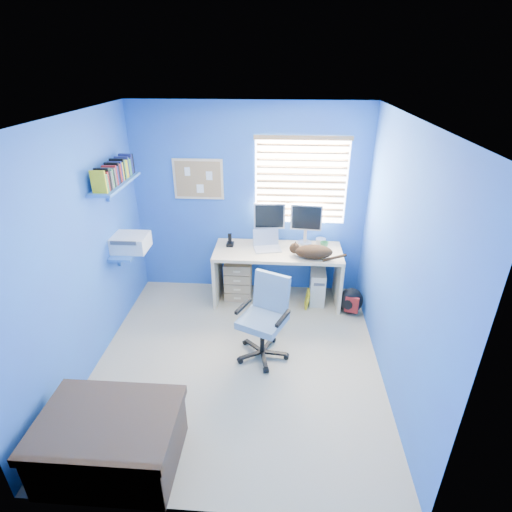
# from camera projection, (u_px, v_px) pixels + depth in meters

# --- Properties ---
(floor) EXTENTS (3.00, 3.20, 0.00)m
(floor) POSITION_uv_depth(u_px,v_px,m) (238.00, 361.00, 4.30)
(floor) COLOR tan
(floor) RESTS_ON ground
(ceiling) EXTENTS (3.00, 3.20, 0.00)m
(ceiling) POSITION_uv_depth(u_px,v_px,m) (232.00, 118.00, 3.19)
(ceiling) COLOR white
(ceiling) RESTS_ON wall_back
(wall_back) EXTENTS (3.00, 0.01, 2.50)m
(wall_back) POSITION_uv_depth(u_px,v_px,m) (250.00, 202.00, 5.17)
(wall_back) COLOR blue
(wall_back) RESTS_ON ground
(wall_front) EXTENTS (3.00, 0.01, 2.50)m
(wall_front) POSITION_uv_depth(u_px,v_px,m) (204.00, 381.00, 2.32)
(wall_front) COLOR blue
(wall_front) RESTS_ON ground
(wall_left) EXTENTS (0.01, 3.20, 2.50)m
(wall_left) POSITION_uv_depth(u_px,v_px,m) (81.00, 253.00, 3.84)
(wall_left) COLOR blue
(wall_left) RESTS_ON ground
(wall_right) EXTENTS (0.01, 3.20, 2.50)m
(wall_right) POSITION_uv_depth(u_px,v_px,m) (398.00, 263.00, 3.65)
(wall_right) COLOR blue
(wall_right) RESTS_ON ground
(desk) EXTENTS (1.62, 0.65, 0.74)m
(desk) POSITION_uv_depth(u_px,v_px,m) (277.00, 276.00, 5.24)
(desk) COLOR #DDB988
(desk) RESTS_ON floor
(laptop) EXTENTS (0.38, 0.33, 0.22)m
(laptop) POSITION_uv_depth(u_px,v_px,m) (267.00, 241.00, 5.04)
(laptop) COLOR silver
(laptop) RESTS_ON desk
(monitor_left) EXTENTS (0.41, 0.15, 0.54)m
(monitor_left) POSITION_uv_depth(u_px,v_px,m) (269.00, 223.00, 5.18)
(monitor_left) COLOR silver
(monitor_left) RESTS_ON desk
(monitor_right) EXTENTS (0.41, 0.15, 0.54)m
(monitor_right) POSITION_uv_depth(u_px,v_px,m) (306.00, 224.00, 5.14)
(monitor_right) COLOR silver
(monitor_right) RESTS_ON desk
(phone) EXTENTS (0.09, 0.11, 0.17)m
(phone) POSITION_uv_depth(u_px,v_px,m) (230.00, 240.00, 5.15)
(phone) COLOR black
(phone) RESTS_ON desk
(mug) EXTENTS (0.10, 0.09, 0.10)m
(mug) POSITION_uv_depth(u_px,v_px,m) (324.00, 246.00, 5.07)
(mug) COLOR #317F46
(mug) RESTS_ON desk
(cd_spindle) EXTENTS (0.13, 0.13, 0.07)m
(cd_spindle) POSITION_uv_depth(u_px,v_px,m) (321.00, 241.00, 5.24)
(cd_spindle) COLOR silver
(cd_spindle) RESTS_ON desk
(cat) EXTENTS (0.50, 0.35, 0.16)m
(cat) POSITION_uv_depth(u_px,v_px,m) (314.00, 252.00, 4.84)
(cat) COLOR black
(cat) RESTS_ON desk
(tower_pc) EXTENTS (0.21, 0.45, 0.45)m
(tower_pc) POSITION_uv_depth(u_px,v_px,m) (317.00, 285.00, 5.31)
(tower_pc) COLOR beige
(tower_pc) RESTS_ON floor
(drawer_boxes) EXTENTS (0.35, 0.28, 0.54)m
(drawer_boxes) POSITION_uv_depth(u_px,v_px,m) (238.00, 280.00, 5.33)
(drawer_boxes) COLOR tan
(drawer_boxes) RESTS_ON floor
(yellow_book) EXTENTS (0.03, 0.17, 0.24)m
(yellow_book) POSITION_uv_depth(u_px,v_px,m) (307.00, 299.00, 5.19)
(yellow_book) COLOR yellow
(yellow_book) RESTS_ON floor
(backpack) EXTENTS (0.36, 0.31, 0.36)m
(backpack) POSITION_uv_depth(u_px,v_px,m) (351.00, 301.00, 5.04)
(backpack) COLOR black
(backpack) RESTS_ON floor
(bed_corner) EXTENTS (1.02, 0.73, 0.49)m
(bed_corner) POSITION_uv_depth(u_px,v_px,m) (111.00, 441.00, 3.12)
(bed_corner) COLOR #4B3124
(bed_corner) RESTS_ON floor
(office_chair) EXTENTS (0.70, 0.70, 0.92)m
(office_chair) POSITION_uv_depth(u_px,v_px,m) (264.00, 328.00, 4.27)
(office_chair) COLOR black
(office_chair) RESTS_ON floor
(window_blinds) EXTENTS (1.15, 0.05, 1.10)m
(window_blinds) POSITION_uv_depth(u_px,v_px,m) (301.00, 181.00, 4.97)
(window_blinds) COLOR white
(window_blinds) RESTS_ON ground
(corkboard) EXTENTS (0.64, 0.02, 0.52)m
(corkboard) POSITION_uv_depth(u_px,v_px,m) (198.00, 179.00, 5.06)
(corkboard) COLOR #DDB988
(corkboard) RESTS_ON ground
(wall_shelves) EXTENTS (0.42, 0.90, 1.05)m
(wall_shelves) POSITION_uv_depth(u_px,v_px,m) (121.00, 209.00, 4.42)
(wall_shelves) COLOR #3370C4
(wall_shelves) RESTS_ON ground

